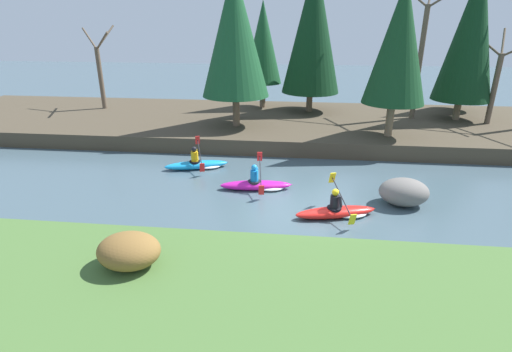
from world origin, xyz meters
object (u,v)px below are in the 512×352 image
(kayaker_trailing, at_px, (199,164))
(kayaker_middle, at_px, (259,185))
(kayaker_lead, at_px, (339,211))
(boulder_midstream, at_px, (404,192))

(kayaker_trailing, bearing_deg, kayaker_middle, -53.77)
(kayaker_lead, height_order, kayaker_middle, same)
(kayaker_lead, xyz_separation_m, kayaker_trailing, (-5.68, 3.90, 0.00))
(kayaker_lead, bearing_deg, kayaker_middle, 129.64)
(kayaker_middle, distance_m, boulder_midstream, 5.22)
(kayaker_middle, xyz_separation_m, boulder_midstream, (5.15, -0.75, 0.28))
(kayaker_trailing, bearing_deg, boulder_midstream, -37.73)
(boulder_midstream, bearing_deg, kayaker_lead, -152.77)
(kayaker_trailing, height_order, boulder_midstream, kayaker_trailing)
(kayaker_lead, height_order, boulder_midstream, kayaker_lead)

